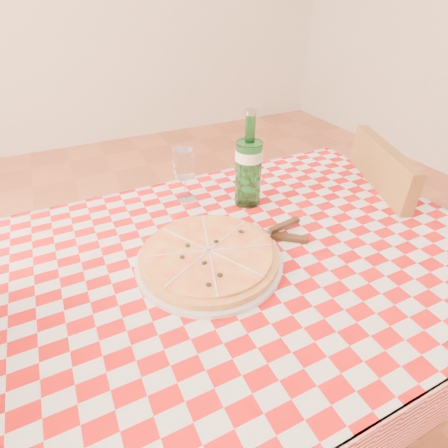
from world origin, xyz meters
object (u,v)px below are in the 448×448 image
(dining_table, at_px, (241,283))
(wine_glass, at_px, (184,175))
(chair_near, at_px, (386,242))
(pizza_plate, at_px, (209,255))
(water_bottle, at_px, (249,160))

(dining_table, height_order, wine_glass, wine_glass)
(chair_near, xyz_separation_m, pizza_plate, (-0.76, -0.08, 0.27))
(chair_near, bearing_deg, water_bottle, -170.76)
(water_bottle, distance_m, wine_glass, 0.20)
(wine_glass, bearing_deg, water_bottle, -33.05)
(pizza_plate, height_order, water_bottle, water_bottle)
(wine_glass, bearing_deg, dining_table, -85.22)
(water_bottle, xyz_separation_m, wine_glass, (-0.16, 0.10, -0.06))
(water_bottle, bearing_deg, pizza_plate, -136.77)
(dining_table, distance_m, pizza_plate, 0.15)
(chair_near, distance_m, pizza_plate, 0.81)
(dining_table, xyz_separation_m, wine_glass, (-0.03, 0.32, 0.18))
(water_bottle, bearing_deg, wine_glass, 146.95)
(wine_glass, bearing_deg, pizza_plate, -100.70)
(chair_near, bearing_deg, wine_glass, -175.77)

